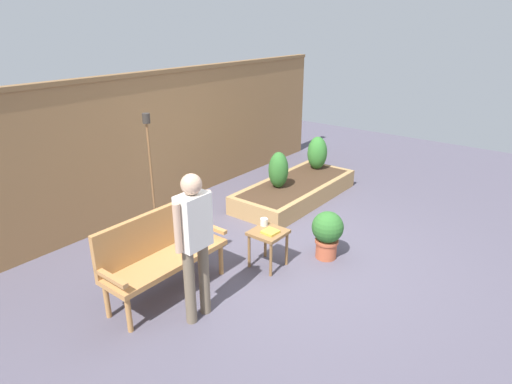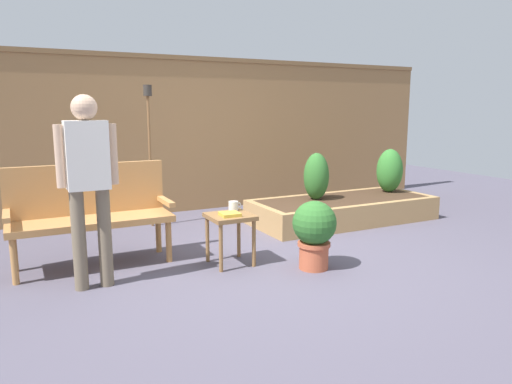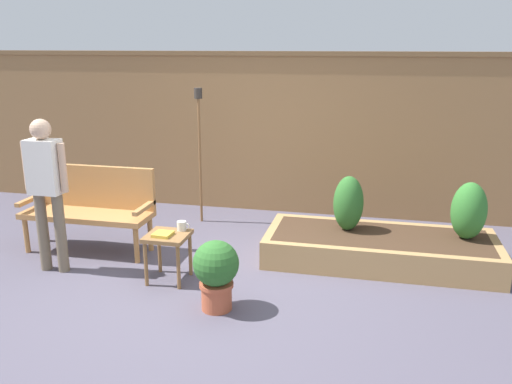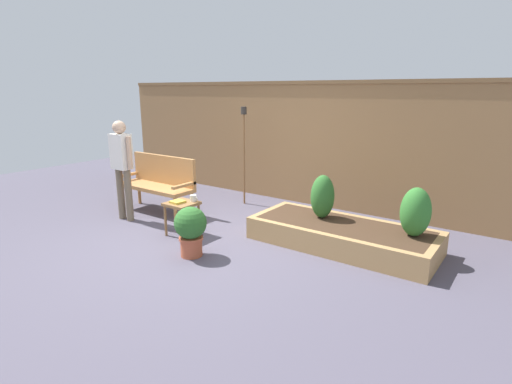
% 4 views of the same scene
% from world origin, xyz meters
% --- Properties ---
extents(ground_plane, '(14.00, 14.00, 0.00)m').
position_xyz_m(ground_plane, '(0.00, 0.00, 0.00)').
color(ground_plane, '#514C5B').
extents(fence_back, '(8.40, 0.14, 2.16)m').
position_xyz_m(fence_back, '(0.00, 2.60, 1.09)').
color(fence_back, olive).
rests_on(fence_back, ground_plane).
extents(garden_bench, '(1.44, 0.48, 0.94)m').
position_xyz_m(garden_bench, '(-1.53, 0.71, 0.54)').
color(garden_bench, '#B77F47').
rests_on(garden_bench, ground_plane).
extents(side_table, '(0.40, 0.40, 0.48)m').
position_xyz_m(side_table, '(-0.37, 0.11, 0.40)').
color(side_table, olive).
rests_on(side_table, ground_plane).
extents(cup_on_table, '(0.13, 0.09, 0.09)m').
position_xyz_m(cup_on_table, '(-0.27, 0.24, 0.53)').
color(cup_on_table, silver).
rests_on(cup_on_table, side_table).
extents(book_on_table, '(0.18, 0.18, 0.03)m').
position_xyz_m(book_on_table, '(-0.40, 0.05, 0.49)').
color(book_on_table, gold).
rests_on(book_on_table, side_table).
extents(potted_boxwood, '(0.40, 0.40, 0.63)m').
position_xyz_m(potted_boxwood, '(0.26, -0.36, 0.36)').
color(potted_boxwood, '#B75638').
rests_on(potted_boxwood, ground_plane).
extents(raised_planter_bed, '(2.40, 1.00, 0.30)m').
position_xyz_m(raised_planter_bed, '(1.64, 1.03, 0.15)').
color(raised_planter_bed, '#AD8451').
rests_on(raised_planter_bed, ground_plane).
extents(shrub_near_bench, '(0.32, 0.32, 0.60)m').
position_xyz_m(shrub_near_bench, '(1.29, 1.14, 0.60)').
color(shrub_near_bench, brown).
rests_on(shrub_near_bench, raised_planter_bed).
extents(shrub_far_corner, '(0.36, 0.36, 0.60)m').
position_xyz_m(shrub_far_corner, '(2.51, 1.14, 0.60)').
color(shrub_far_corner, brown).
rests_on(shrub_far_corner, raised_planter_bed).
extents(tiki_torch, '(0.10, 0.10, 1.73)m').
position_xyz_m(tiki_torch, '(-0.64, 1.90, 1.18)').
color(tiki_torch, brown).
rests_on(tiki_torch, ground_plane).
extents(person_by_bench, '(0.47, 0.20, 1.56)m').
position_xyz_m(person_by_bench, '(-1.61, 0.07, 0.93)').
color(person_by_bench, '#70604C').
rests_on(person_by_bench, ground_plane).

